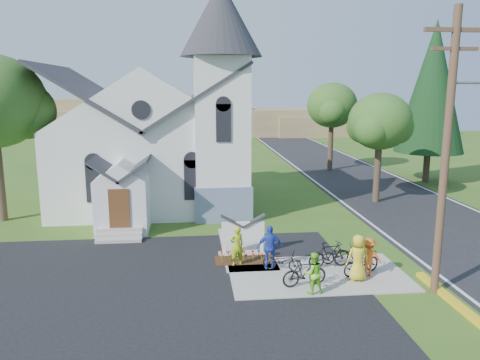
{
  "coord_description": "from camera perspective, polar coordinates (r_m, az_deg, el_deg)",
  "views": [
    {
      "loc": [
        -3.4,
        -16.62,
        7.34
      ],
      "look_at": [
        -1.15,
        5.0,
        3.04
      ],
      "focal_mm": 35.0,
      "sensor_mm": 36.0,
      "label": 1
    }
  ],
  "objects": [
    {
      "name": "church",
      "position": [
        29.26,
        -10.07,
        6.92
      ],
      "size": [
        12.35,
        12.0,
        13.0
      ],
      "color": "white",
      "rests_on": "ground"
    },
    {
      "name": "bike_0",
      "position": [
        19.22,
        5.18,
        -9.78
      ],
      "size": [
        1.71,
        1.16,
        0.85
      ],
      "primitive_type": "imported",
      "rotation": [
        0.0,
        0.0,
        1.16
      ],
      "color": "black",
      "rests_on": "sidewalk"
    },
    {
      "name": "tree_road_mid",
      "position": [
        42.5,
        11.16,
        8.88
      ],
      "size": [
        4.4,
        4.4,
        7.8
      ],
      "color": "#382B1E",
      "rests_on": "ground"
    },
    {
      "name": "church_sign",
      "position": [
        20.92,
        0.37,
        -6.37
      ],
      "size": [
        2.2,
        0.4,
        1.7
      ],
      "color": "#A49F94",
      "rests_on": "ground"
    },
    {
      "name": "parking_lot",
      "position": [
        16.75,
        -18.39,
        -15.37
      ],
      "size": [
        20.0,
        16.0,
        0.02
      ],
      "primitive_type": "cube",
      "color": "black",
      "rests_on": "ground"
    },
    {
      "name": "cyclist_2",
      "position": [
        19.23,
        3.69,
        -8.2
      ],
      "size": [
        1.1,
        0.53,
        1.82
      ],
      "primitive_type": "imported",
      "rotation": [
        0.0,
        0.0,
        3.06
      ],
      "color": "#233CB3",
      "rests_on": "sidewalk"
    },
    {
      "name": "bike_3",
      "position": [
        19.77,
        10.86,
        -8.92
      ],
      "size": [
        1.92,
        0.82,
        1.12
      ],
      "primitive_type": "imported",
      "rotation": [
        0.0,
        0.0,
        1.73
      ],
      "color": "black",
      "rests_on": "sidewalk"
    },
    {
      "name": "bike_2",
      "position": [
        20.27,
        12.16,
        -8.89
      ],
      "size": [
        1.64,
        0.75,
        0.83
      ],
      "primitive_type": "imported",
      "rotation": [
        0.0,
        0.0,
        1.45
      ],
      "color": "black",
      "rests_on": "sidewalk"
    },
    {
      "name": "flower_bed",
      "position": [
        20.4,
        0.65,
        -9.78
      ],
      "size": [
        2.6,
        1.1,
        0.07
      ],
      "primitive_type": "cube",
      "color": "#321B0D",
      "rests_on": "ground"
    },
    {
      "name": "cyclist_3",
      "position": [
        19.22,
        15.4,
        -9.03
      ],
      "size": [
        1.1,
        0.78,
        1.55
      ],
      "primitive_type": "imported",
      "rotation": [
        0.0,
        0.0,
        2.92
      ],
      "color": "#DB5D18",
      "rests_on": "sidewalk"
    },
    {
      "name": "utility_pole",
      "position": [
        17.59,
        24.05,
        3.9
      ],
      "size": [
        3.45,
        0.28,
        10.0
      ],
      "color": "#4C3326",
      "rests_on": "ground"
    },
    {
      "name": "cyclist_1",
      "position": [
        17.28,
        8.89,
        -11.13
      ],
      "size": [
        0.81,
        0.67,
        1.53
      ],
      "primitive_type": "imported",
      "rotation": [
        0.0,
        0.0,
        3.27
      ],
      "color": "#78DC29",
      "rests_on": "sidewalk"
    },
    {
      "name": "bike_4",
      "position": [
        19.43,
        14.55,
        -9.7
      ],
      "size": [
        1.92,
        1.33,
        0.96
      ],
      "primitive_type": "imported",
      "rotation": [
        0.0,
        0.0,
        2.0
      ],
      "color": "black",
      "rests_on": "sidewalk"
    },
    {
      "name": "road",
      "position": [
        35.12,
        16.64,
        -1.33
      ],
      "size": [
        8.0,
        90.0,
        0.02
      ],
      "primitive_type": "cube",
      "color": "black",
      "rests_on": "ground"
    },
    {
      "name": "cyclist_4",
      "position": [
        18.66,
        14.18,
        -9.16
      ],
      "size": [
        0.91,
        0.61,
        1.81
      ],
      "primitive_type": "imported",
      "rotation": [
        0.0,
        0.0,
        3.18
      ],
      "color": "gold",
      "rests_on": "sidewalk"
    },
    {
      "name": "sidewalk",
      "position": [
        19.26,
        9.45,
        -11.29
      ],
      "size": [
        7.0,
        4.0,
        0.05
      ],
      "primitive_type": "cube",
      "color": "#A49F94",
      "rests_on": "ground"
    },
    {
      "name": "bike_1",
      "position": [
        17.89,
        7.86,
        -11.14
      ],
      "size": [
        1.8,
        0.78,
        1.05
      ],
      "primitive_type": "imported",
      "rotation": [
        0.0,
        0.0,
        1.74
      ],
      "color": "black",
      "rests_on": "sidewalk"
    },
    {
      "name": "cyclist_0",
      "position": [
        19.6,
        -0.4,
        -8.01
      ],
      "size": [
        0.71,
        0.57,
        1.68
      ],
      "primitive_type": "imported",
      "rotation": [
        0.0,
        0.0,
        3.45
      ],
      "color": "#9DB815",
      "rests_on": "sidewalk"
    },
    {
      "name": "distant_hills",
      "position": [
        73.45,
        -0.66,
        7.16
      ],
      "size": [
        61.0,
        10.0,
        5.6
      ],
      "color": "olive",
      "rests_on": "ground"
    },
    {
      "name": "tree_road_near",
      "position": [
        31.07,
        16.71,
        6.79
      ],
      "size": [
        4.0,
        4.0,
        7.05
      ],
      "color": "#382B1E",
      "rests_on": "ground"
    },
    {
      "name": "ground",
      "position": [
        18.49,
        5.27,
        -12.24
      ],
      "size": [
        120.0,
        120.0,
        0.0
      ],
      "primitive_type": "plane",
      "color": "#335919",
      "rests_on": "ground"
    },
    {
      "name": "conifer",
      "position": [
        39.21,
        22.43,
        10.44
      ],
      "size": [
        5.2,
        5.2,
        12.4
      ],
      "color": "#382B1E",
      "rests_on": "ground"
    }
  ]
}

